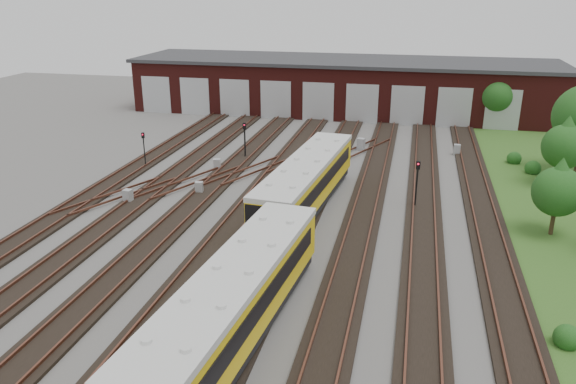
# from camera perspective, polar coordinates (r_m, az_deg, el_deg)

# --- Properties ---
(ground) EXTENTS (120.00, 120.00, 0.00)m
(ground) POSITION_cam_1_polar(r_m,az_deg,el_deg) (33.61, -3.76, -5.78)
(ground) COLOR #4C4946
(ground) RESTS_ON ground
(track_network) EXTENTS (30.40, 70.00, 0.33)m
(track_network) POSITION_cam_1_polar(r_m,az_deg,el_deg) (34.11, -3.75, -5.16)
(track_network) COLOR black
(track_network) RESTS_ON ground
(maintenance_shed) EXTENTS (51.00, 12.50, 6.35)m
(maintenance_shed) POSITION_cam_1_polar(r_m,az_deg,el_deg) (70.37, 5.58, 10.75)
(maintenance_shed) COLOR #4D1613
(maintenance_shed) RESTS_ON ground
(grass_verge) EXTENTS (8.00, 55.00, 0.05)m
(grass_verge) POSITION_cam_1_polar(r_m,az_deg,el_deg) (42.79, 25.73, -1.94)
(grass_verge) COLOR #2D521B
(grass_verge) RESTS_ON ground
(metro_train) EXTENTS (4.26, 47.90, 3.25)m
(metro_train) POSITION_cam_1_polar(r_m,az_deg,el_deg) (24.45, -5.48, -11.25)
(metro_train) COLOR black
(metro_train) RESTS_ON ground
(signal_mast_0) EXTENTS (0.26, 0.24, 3.09)m
(signal_mast_0) POSITION_cam_1_polar(r_m,az_deg,el_deg) (49.21, -14.43, 4.60)
(signal_mast_0) COLOR black
(signal_mast_0) RESTS_ON ground
(signal_mast_1) EXTENTS (0.26, 0.24, 3.13)m
(signal_mast_1) POSITION_cam_1_polar(r_m,az_deg,el_deg) (50.80, -4.40, 5.70)
(signal_mast_1) COLOR black
(signal_mast_1) RESTS_ON ground
(signal_mast_2) EXTENTS (0.31, 0.29, 3.27)m
(signal_mast_2) POSITION_cam_1_polar(r_m,az_deg,el_deg) (50.51, -4.44, 5.73)
(signal_mast_2) COLOR black
(signal_mast_2) RESTS_ON ground
(signal_mast_3) EXTENTS (0.30, 0.28, 3.42)m
(signal_mast_3) POSITION_cam_1_polar(r_m,az_deg,el_deg) (39.83, 12.99, 1.39)
(signal_mast_3) COLOR black
(signal_mast_3) RESTS_ON ground
(relay_cabinet_0) EXTENTS (0.66, 0.57, 1.00)m
(relay_cabinet_0) POSITION_cam_1_polar(r_m,az_deg,el_deg) (41.87, -15.95, -0.42)
(relay_cabinet_0) COLOR #9A9C9E
(relay_cabinet_0) RESTS_ON ground
(relay_cabinet_1) EXTENTS (0.64, 0.56, 0.93)m
(relay_cabinet_1) POSITION_cam_1_polar(r_m,az_deg,el_deg) (42.56, -9.01, 0.42)
(relay_cabinet_1) COLOR #9A9C9E
(relay_cabinet_1) RESTS_ON ground
(relay_cabinet_2) EXTENTS (0.69, 0.62, 0.96)m
(relay_cabinet_2) POSITION_cam_1_polar(r_m,az_deg,el_deg) (47.88, -7.23, 2.79)
(relay_cabinet_2) COLOR #9A9C9E
(relay_cabinet_2) RESTS_ON ground
(relay_cabinet_3) EXTENTS (0.79, 0.71, 1.13)m
(relay_cabinet_3) POSITION_cam_1_polar(r_m,az_deg,el_deg) (53.84, 7.42, 4.84)
(relay_cabinet_3) COLOR #9A9C9E
(relay_cabinet_3) RESTS_ON ground
(relay_cabinet_4) EXTENTS (0.61, 0.51, 0.98)m
(relay_cabinet_4) POSITION_cam_1_polar(r_m,az_deg,el_deg) (54.10, 16.79, 4.13)
(relay_cabinet_4) COLOR #9A9C9E
(relay_cabinet_4) RESTS_ON ground
(tree_0) EXTENTS (3.77, 3.77, 6.24)m
(tree_0) POSITION_cam_1_polar(r_m,az_deg,el_deg) (65.33, 20.47, 9.57)
(tree_0) COLOR #382A19
(tree_0) RESTS_ON ground
(tree_1) EXTENTS (3.40, 3.40, 5.63)m
(tree_1) POSITION_cam_1_polar(r_m,az_deg,el_deg) (47.59, 26.38, 4.63)
(tree_1) COLOR #382A19
(tree_1) RESTS_ON ground
(tree_3) EXTENTS (3.06, 3.06, 5.07)m
(tree_3) POSITION_cam_1_polar(r_m,az_deg,el_deg) (37.90, 25.81, 0.55)
(tree_3) COLOR #382A19
(tree_3) RESTS_ON ground
(bush_0) EXTENTS (1.18, 1.18, 1.18)m
(bush_0) POSITION_cam_1_polar(r_m,az_deg,el_deg) (27.73, 26.55, -12.80)
(bush_0) COLOR #144513
(bush_0) RESTS_ON ground
(bush_1) EXTENTS (1.24, 1.24, 1.24)m
(bush_1) POSITION_cam_1_polar(r_m,az_deg,el_deg) (53.11, 22.01, 3.36)
(bush_1) COLOR #144513
(bush_1) RESTS_ON ground
(bush_2) EXTENTS (1.30, 1.30, 1.30)m
(bush_2) POSITION_cam_1_polar(r_m,az_deg,el_deg) (50.79, 23.64, 2.43)
(bush_2) COLOR #144513
(bush_2) RESTS_ON ground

